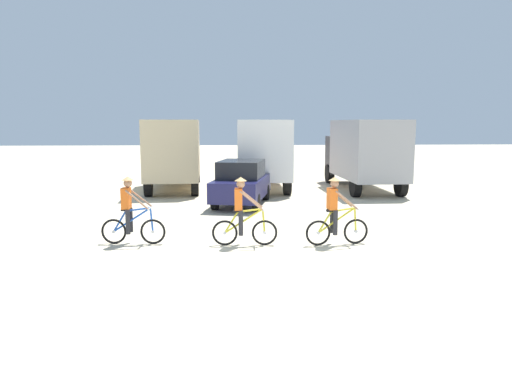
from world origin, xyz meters
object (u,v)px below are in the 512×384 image
Objects in this scene: box_truck_tan_camper at (174,151)px; cyclist_cowboy_hat at (242,214)px; box_truck_grey_hauler at (364,151)px; box_truck_avon_van at (262,150)px; sedan_parked at (242,183)px; cyclist_orange_shirt at (130,213)px; cyclist_near_camera at (335,214)px.

cyclist_cowboy_hat is at bearing -74.95° from box_truck_tan_camper.
box_truck_grey_hauler is 3.74× the size of cyclist_cowboy_hat.
box_truck_avon_van and box_truck_grey_hauler have the same top height.
box_truck_tan_camper is 1.53× the size of sedan_parked.
box_truck_tan_camper reaches higher than cyclist_cowboy_hat.
cyclist_near_camera is at bearing -4.06° from cyclist_orange_shirt.
box_truck_grey_hauler is 1.52× the size of sedan_parked.
cyclist_cowboy_hat is at bearing -120.39° from box_truck_grey_hauler.
box_truck_grey_hauler reaches higher than cyclist_orange_shirt.
sedan_parked is at bearing -56.27° from box_truck_tan_camper.
cyclist_orange_shirt is at bearing 175.94° from cyclist_near_camera.
box_truck_tan_camper is 5.76m from sedan_parked.
box_truck_avon_van is at bearing 0.77° from box_truck_tan_camper.
cyclist_cowboy_hat is (-1.27, -11.22, -1.03)m from box_truck_avon_van.
cyclist_near_camera is (-3.68, -10.53, -1.03)m from box_truck_grey_hauler.
cyclist_orange_shirt is at bearing 173.98° from cyclist_cowboy_hat.
box_truck_tan_camper is 3.77× the size of cyclist_near_camera.
cyclist_cowboy_hat is 2.45m from cyclist_near_camera.
cyclist_orange_shirt is (-9.10, -10.14, -1.03)m from box_truck_grey_hauler.
sedan_parked is (3.15, -4.72, -0.99)m from box_truck_tan_camper.
cyclist_orange_shirt reaches higher than sedan_parked.
sedan_parked is at bearing -146.14° from box_truck_grey_hauler.
cyclist_near_camera reaches higher than sedan_parked.
box_truck_avon_van is 1.52× the size of sedan_parked.
cyclist_near_camera is (2.30, -6.51, -0.04)m from sedan_parked.
box_truck_grey_hauler is 3.74× the size of cyclist_near_camera.
cyclist_cowboy_hat is at bearing 178.32° from cyclist_near_camera.
sedan_parked is at bearing 109.46° from cyclist_near_camera.
box_truck_avon_van reaches higher than cyclist_near_camera.
cyclist_orange_shirt is at bearing -131.89° from box_truck_grey_hauler.
box_truck_avon_van reaches higher than cyclist_cowboy_hat.
cyclist_near_camera is at bearing -1.68° from cyclist_cowboy_hat.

